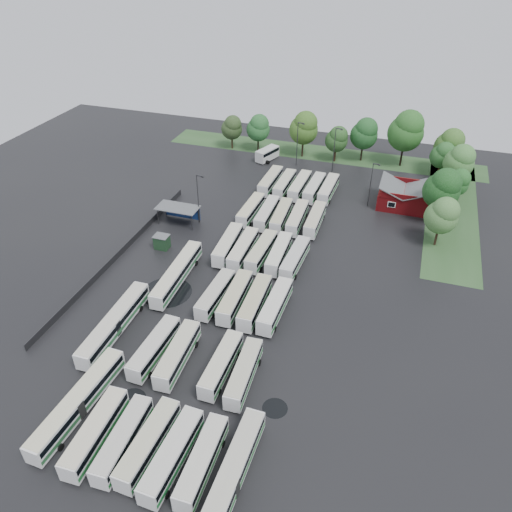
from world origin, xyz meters
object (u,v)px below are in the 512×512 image
(brick_building, at_px, (403,198))
(artic_bus_east, at_px, (230,478))
(artic_bus_west_a, at_px, (78,402))
(minibus, at_px, (267,154))

(brick_building, height_order, artic_bus_east, brick_building)
(artic_bus_west_a, height_order, minibus, artic_bus_west_a)
(minibus, bearing_deg, brick_building, -2.06)
(artic_bus_east, bearing_deg, artic_bus_west_a, 171.26)
(artic_bus_west_a, xyz_separation_m, minibus, (-0.90, 79.92, -0.06))
(artic_bus_west_a, distance_m, minibus, 79.93)
(artic_bus_west_a, relative_size, minibus, 2.31)
(artic_bus_west_a, height_order, artic_bus_east, artic_bus_east)
(brick_building, relative_size, minibus, 1.41)
(brick_building, distance_m, artic_bus_east, 70.56)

